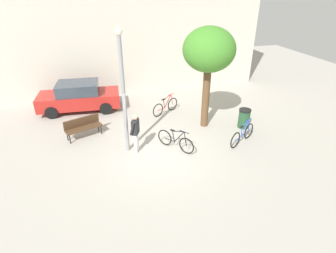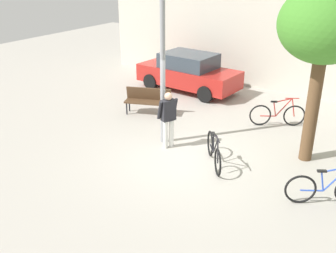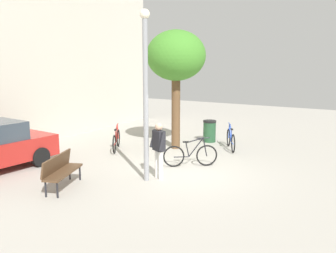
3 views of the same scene
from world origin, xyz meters
The scene contains 11 objects.
ground_plane centered at (0.00, 0.00, 0.00)m, with size 36.00×36.00×0.00m, color #A8A399.
building_facade centered at (0.00, 8.21, 4.86)m, with size 16.39×2.00×9.71m, color beige.
lamppost centered at (-1.21, 0.69, 2.72)m, with size 0.28×0.28×4.83m.
person_by_lamppost centered at (-0.88, 0.47, 0.97)m, with size 0.46×0.63×1.67m.
park_bench centered at (-2.95, 2.34, 0.55)m, with size 1.66×1.02×0.92m.
plaza_tree centered at (2.66, 1.91, 3.57)m, with size 2.27×2.27×4.60m.
bicycle_black centered at (0.71, 0.23, 0.38)m, with size 1.14×1.47×0.97m.
bicycle_red centered at (1.23, 3.75, 0.38)m, with size 1.58×0.97×0.97m.
bicycle_blue centered at (3.62, -0.04, 0.38)m, with size 1.59×0.96×0.97m.
parked_car_red centered at (-3.11, 5.40, 0.77)m, with size 4.31×2.06×1.55m.
trash_bin centered at (4.41, 1.24, 0.47)m, with size 0.56×0.56×0.93m.
Camera 1 is at (-2.14, -8.91, 6.11)m, focal length 28.96 mm.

